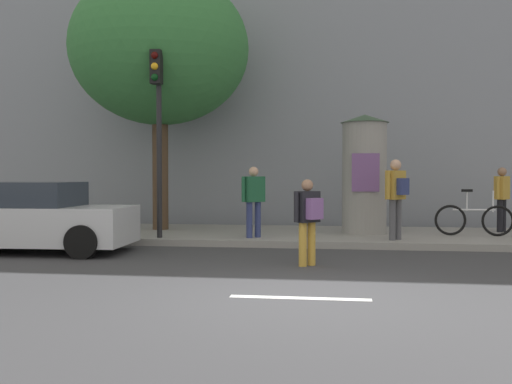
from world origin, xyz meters
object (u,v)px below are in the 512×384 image
(pedestrian_in_red_top, at_px, (502,194))
(pedestrian_tallest, at_px, (308,215))
(pedestrian_with_backpack, at_px, (396,192))
(parked_car_dark, at_px, (27,218))
(poster_column, at_px, (364,173))
(bicycle_leaning, at_px, (474,219))
(pedestrian_with_bag, at_px, (254,196))
(traffic_light, at_px, (158,112))
(street_tree, at_px, (160,50))

(pedestrian_in_red_top, bearing_deg, pedestrian_tallest, -131.52)
(pedestrian_with_backpack, relative_size, parked_car_dark, 0.42)
(pedestrian_tallest, distance_m, parked_car_dark, 5.84)
(pedestrian_in_red_top, relative_size, pedestrian_with_backpack, 0.92)
(poster_column, distance_m, pedestrian_with_backpack, 1.60)
(bicycle_leaning, relative_size, parked_car_dark, 0.42)
(poster_column, height_order, parked_car_dark, poster_column)
(poster_column, height_order, bicycle_leaning, poster_column)
(parked_car_dark, bearing_deg, pedestrian_with_bag, 24.56)
(bicycle_leaning, bearing_deg, pedestrian_with_bag, -167.82)
(traffic_light, relative_size, bicycle_leaning, 2.37)
(pedestrian_with_bag, relative_size, parked_car_dark, 0.39)
(pedestrian_in_red_top, bearing_deg, bicycle_leaning, -130.22)
(pedestrian_with_bag, xyz_separation_m, parked_car_dark, (-4.37, -2.00, -0.41))
(pedestrian_in_red_top, bearing_deg, parked_car_dark, -158.05)
(pedestrian_tallest, bearing_deg, street_tree, 131.09)
(traffic_light, bearing_deg, poster_column, 20.91)
(pedestrian_tallest, bearing_deg, pedestrian_in_red_top, 48.48)
(pedestrian_in_red_top, distance_m, bicycle_leaning, 1.52)
(street_tree, xyz_separation_m, pedestrian_in_red_top, (8.67, 0.50, -3.74))
(pedestrian_tallest, distance_m, pedestrian_with_bag, 3.32)
(pedestrian_with_bag, height_order, pedestrian_with_backpack, pedestrian_with_backpack)
(traffic_light, relative_size, pedestrian_in_red_top, 2.60)
(traffic_light, distance_m, bicycle_leaning, 7.72)
(pedestrian_tallest, relative_size, pedestrian_with_bag, 0.93)
(poster_column, xyz_separation_m, bicycle_leaning, (2.51, -0.27, -1.08))
(pedestrian_tallest, bearing_deg, pedestrian_with_bag, 114.61)
(pedestrian_in_red_top, bearing_deg, traffic_light, -162.24)
(traffic_light, relative_size, pedestrian_tallest, 2.80)
(parked_car_dark, bearing_deg, pedestrian_tallest, -10.00)
(street_tree, relative_size, pedestrian_tallest, 4.46)
(street_tree, height_order, pedestrian_tallest, street_tree)
(traffic_light, bearing_deg, parked_car_dark, -145.03)
(poster_column, height_order, street_tree, street_tree)
(poster_column, height_order, pedestrian_tallest, poster_column)
(pedestrian_with_backpack, relative_size, bicycle_leaning, 1.00)
(traffic_light, xyz_separation_m, bicycle_leaning, (7.16, 1.51, -2.44))
(parked_car_dark, bearing_deg, street_tree, 65.62)
(street_tree, xyz_separation_m, pedestrian_with_bag, (2.71, -1.67, -3.74))
(pedestrian_with_bag, distance_m, parked_car_dark, 4.82)
(street_tree, relative_size, pedestrian_in_red_top, 4.13)
(pedestrian_tallest, relative_size, pedestrian_with_backpack, 0.85)
(traffic_light, xyz_separation_m, pedestrian_in_red_top, (8.07, 2.59, -1.88))
(pedestrian_with_bag, distance_m, pedestrian_in_red_top, 6.34)
(pedestrian_tallest, distance_m, bicycle_leaning, 5.51)
(parked_car_dark, bearing_deg, poster_column, 25.90)
(pedestrian_in_red_top, height_order, bicycle_leaning, pedestrian_in_red_top)
(traffic_light, xyz_separation_m, street_tree, (-0.59, 2.09, 1.86))
(street_tree, relative_size, pedestrian_with_bag, 4.14)
(pedestrian_tallest, xyz_separation_m, parked_car_dark, (-5.75, 1.01, -0.19))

